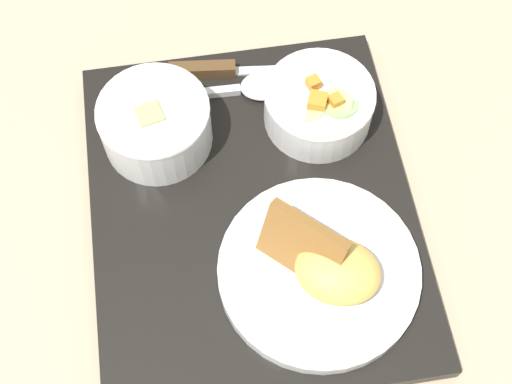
{
  "coord_description": "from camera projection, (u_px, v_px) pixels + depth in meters",
  "views": [
    {
      "loc": [
        0.32,
        -0.0,
        0.67
      ],
      "look_at": [
        0.0,
        0.0,
        0.05
      ],
      "focal_mm": 50.0,
      "sensor_mm": 36.0,
      "label": 1
    }
  ],
  "objects": [
    {
      "name": "bowl_soup",
      "position": [
        159.0,
        122.0,
        0.73
      ],
      "size": [
        0.12,
        0.12,
        0.06
      ],
      "color": "white",
      "rests_on": "serving_tray"
    },
    {
      "name": "knife",
      "position": [
        220.0,
        70.0,
        0.79
      ],
      "size": [
        0.02,
        0.18,
        0.01
      ],
      "rotation": [
        0.0,
        0.0,
        1.6
      ],
      "color": "silver",
      "rests_on": "serving_tray"
    },
    {
      "name": "ground_plane",
      "position": [
        256.0,
        214.0,
        0.74
      ],
      "size": [
        4.0,
        4.0,
        0.0
      ],
      "primitive_type": "plane",
      "color": "tan"
    },
    {
      "name": "plate_main",
      "position": [
        325.0,
        270.0,
        0.67
      ],
      "size": [
        0.19,
        0.19,
        0.08
      ],
      "color": "white",
      "rests_on": "serving_tray"
    },
    {
      "name": "spoon",
      "position": [
        255.0,
        87.0,
        0.78
      ],
      "size": [
        0.04,
        0.14,
        0.01
      ],
      "rotation": [
        0.0,
        0.0,
        1.69
      ],
      "color": "silver",
      "rests_on": "serving_tray"
    },
    {
      "name": "bowl_salad",
      "position": [
        323.0,
        104.0,
        0.74
      ],
      "size": [
        0.12,
        0.12,
        0.06
      ],
      "color": "white",
      "rests_on": "serving_tray"
    },
    {
      "name": "serving_tray",
      "position": [
        256.0,
        210.0,
        0.73
      ],
      "size": [
        0.43,
        0.38,
        0.02
      ],
      "color": "black",
      "rests_on": "ground_plane"
    }
  ]
}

